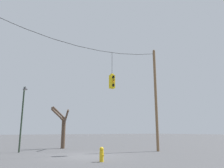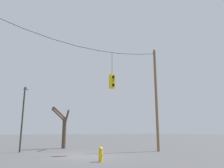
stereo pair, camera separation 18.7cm
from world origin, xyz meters
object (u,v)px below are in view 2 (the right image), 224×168
at_px(traffic_light_near_left_pole, 112,81).
at_px(fire_hydrant, 101,154).
at_px(bare_tree, 63,126).
at_px(utility_pole_right, 156,98).
at_px(street_lamp, 24,108).

xyz_separation_m(traffic_light_near_left_pole, fire_hydrant, (-2.48, -2.97, -4.80)).
bearing_deg(bare_tree, utility_pole_right, -49.40).
bearing_deg(fire_hydrant, street_lamp, 110.07).
distance_m(utility_pole_right, fire_hydrant, 8.37).
relative_size(utility_pole_right, traffic_light_near_left_pole, 3.08).
bearing_deg(street_lamp, bare_tree, 26.47).
xyz_separation_m(traffic_light_near_left_pole, street_lamp, (-5.27, 4.66, -1.88)).
relative_size(utility_pole_right, fire_hydrant, 11.37).
height_order(traffic_light_near_left_pole, bare_tree, traffic_light_near_left_pole).
relative_size(street_lamp, fire_hydrant, 6.66).
bearing_deg(street_lamp, utility_pole_right, -25.93).
bearing_deg(fire_hydrant, bare_tree, 83.26).
bearing_deg(traffic_light_near_left_pole, utility_pole_right, 0.00).
xyz_separation_m(utility_pole_right, street_lamp, (-9.58, 4.66, -0.97)).
bearing_deg(bare_tree, traffic_light_near_left_pole, -78.46).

